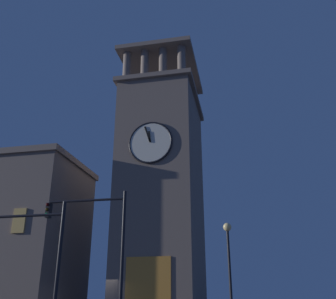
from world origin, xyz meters
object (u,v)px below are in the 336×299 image
clocktower (162,191)px  street_lamp (229,252)px  traffic_signal_mid (29,244)px  traffic_signal_near (97,234)px

clocktower → street_lamp: clocktower is taller
clocktower → traffic_signal_mid: clocktower is taller
clocktower → traffic_signal_mid: bearing=82.4°
clocktower → traffic_signal_near: 14.57m
traffic_signal_near → traffic_signal_mid: bearing=55.2°
street_lamp → clocktower: bearing=-60.8°
traffic_signal_mid → clocktower: bearing=-97.6°
traffic_signal_near → traffic_signal_mid: traffic_signal_near is taller
traffic_signal_near → street_lamp: (-6.09, -2.97, -0.69)m
street_lamp → traffic_signal_near: bearing=26.0°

